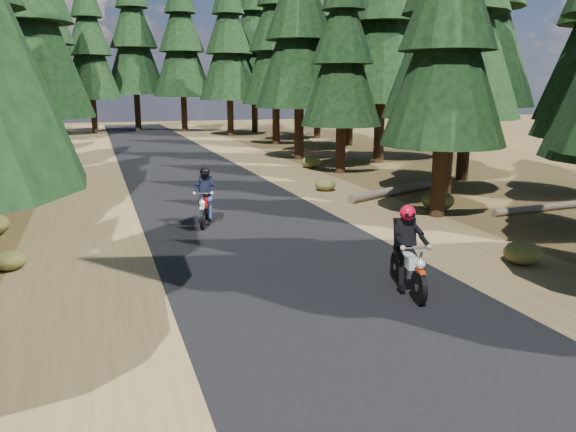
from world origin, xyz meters
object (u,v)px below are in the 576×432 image
object	(u,v)px
rider_lead	(408,265)
log_near	(404,189)
log_far	(542,208)
rider_follow	(205,206)

from	to	relation	value
rider_lead	log_near	bearing A→B (deg)	-108.85
log_far	rider_follow	distance (m)	11.05
rider_follow	rider_lead	bearing A→B (deg)	129.32
rider_lead	rider_follow	xyz separation A→B (m)	(-2.72, 7.02, -0.02)
rider_lead	rider_follow	world-z (taller)	rider_lead
log_near	log_far	world-z (taller)	log_near
rider_follow	log_far	bearing A→B (deg)	-171.45
log_near	rider_lead	world-z (taller)	rider_lead
rider_follow	log_near	bearing A→B (deg)	-144.17
log_near	rider_lead	bearing A→B (deg)	-144.30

